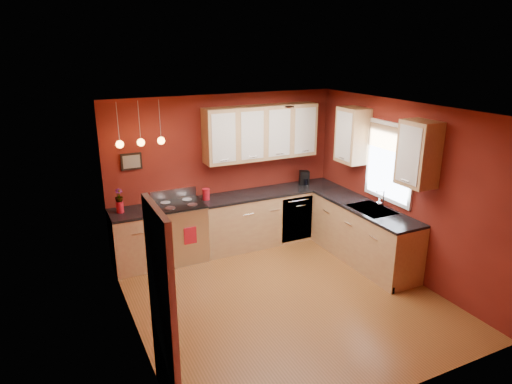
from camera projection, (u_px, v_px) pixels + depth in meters
name	position (u px, v px, depth m)	size (l,w,h in m)	color
floor	(284.00, 297.00, 6.36)	(4.20, 4.20, 0.00)	brown
ceiling	(288.00, 110.00, 5.56)	(4.00, 4.20, 0.02)	white
wall_back	(225.00, 171.00, 7.76)	(4.00, 0.02, 2.60)	maroon
wall_front	(398.00, 282.00, 4.16)	(4.00, 0.02, 2.60)	maroon
wall_left	(131.00, 237.00, 5.13)	(0.02, 4.20, 2.60)	maroon
wall_right	(403.00, 190.00, 6.79)	(0.02, 4.20, 2.60)	maroon
base_cabinets_back_left	(135.00, 241.00, 7.08)	(0.70, 0.60, 0.90)	tan
base_cabinets_back_right	(271.00, 217.00, 8.07)	(2.54, 0.60, 0.90)	tan
base_cabinets_right	(363.00, 235.00, 7.31)	(0.60, 2.10, 0.90)	tan
counter_back_left	(133.00, 213.00, 6.93)	(0.70, 0.62, 0.04)	black
counter_back_right	(271.00, 192.00, 7.92)	(2.54, 0.62, 0.04)	black
counter_right	(365.00, 207.00, 7.17)	(0.62, 2.10, 0.04)	black
gas_range	(180.00, 231.00, 7.37)	(0.76, 0.64, 1.11)	silver
dishwasher_front	(297.00, 219.00, 7.97)	(0.60, 0.02, 0.80)	silver
sink	(372.00, 211.00, 7.04)	(0.50, 0.70, 0.33)	#96969B
window	(390.00, 160.00, 6.91)	(0.06, 1.02, 1.22)	white
door_left_wall	(163.00, 311.00, 4.20)	(0.12, 0.82, 2.05)	white
upper_cabinets_back	(261.00, 132.00, 7.65)	(2.00, 0.35, 0.90)	tan
upper_cabinets_right	(383.00, 144.00, 6.79)	(0.35, 1.95, 0.90)	tan
wall_picture	(131.00, 161.00, 6.99)	(0.32, 0.03, 0.26)	black
pendant_lights	(141.00, 142.00, 6.64)	(0.71, 0.11, 0.66)	#96969B
red_canister	(206.00, 194.00, 7.42)	(0.12, 0.12, 0.19)	#B31320
red_vase	(120.00, 207.00, 6.86)	(0.11, 0.11, 0.18)	#B31320
flowers	(119.00, 196.00, 6.81)	(0.12, 0.12, 0.22)	#B31320
coffee_maker	(304.00, 178.00, 8.25)	(0.20, 0.20, 0.24)	black
soap_pump	(379.00, 204.00, 7.00)	(0.08, 0.08, 0.17)	white
dish_towel	(190.00, 236.00, 7.10)	(0.20, 0.01, 0.27)	#B31320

